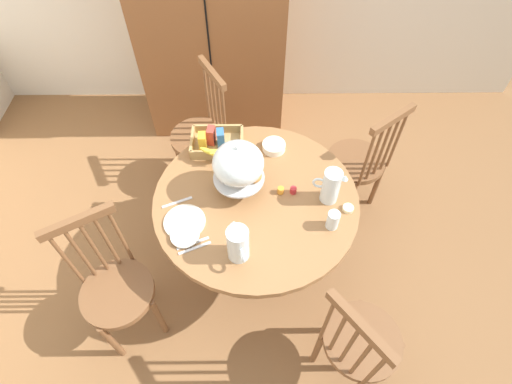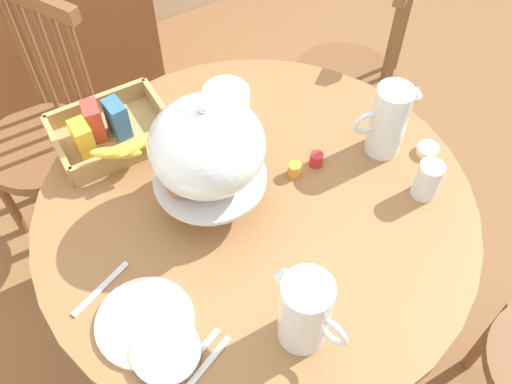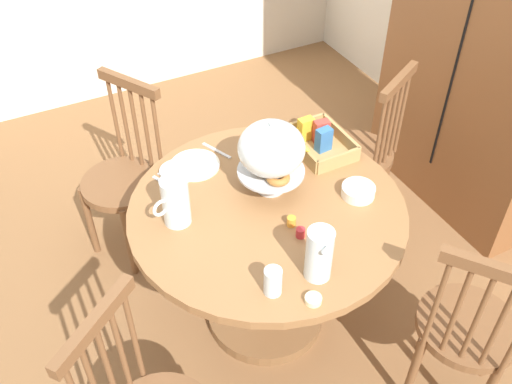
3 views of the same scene
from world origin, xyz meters
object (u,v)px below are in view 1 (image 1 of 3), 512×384
(orange_juice_pitcher, at_px, (238,245))
(drinking_glass, at_px, (333,220))
(windsor_chair_near_window, at_px, (358,163))
(butter_dish, at_px, (348,208))
(windsor_chair_by_cabinet, at_px, (201,136))
(milk_pitcher, at_px, (330,187))
(china_plate_small, at_px, (185,235))
(windsor_chair_far_side, at_px, (359,343))
(china_plate_large, at_px, (185,222))
(wooden_armoire, at_px, (210,13))
(pastry_stand_with_dome, at_px, (238,165))
(cereal_basket, at_px, (215,143))
(cereal_bowl, at_px, (274,146))
(dining_table, at_px, (256,220))
(windsor_chair_facing_door, at_px, (116,289))

(orange_juice_pitcher, xyz_separation_m, drinking_glass, (0.48, 0.16, -0.04))
(windsor_chair_near_window, distance_m, orange_juice_pitcher, 1.23)
(windsor_chair_near_window, xyz_separation_m, butter_dish, (-0.21, -0.59, 0.30))
(windsor_chair_by_cabinet, xyz_separation_m, milk_pitcher, (0.79, -0.79, 0.39))
(china_plate_small, relative_size, butter_dish, 2.50)
(windsor_chair_far_side, height_order, china_plate_large, windsor_chair_far_side)
(wooden_armoire, height_order, windsor_chair_by_cabinet, wooden_armoire)
(pastry_stand_with_dome, relative_size, cereal_basket, 1.09)
(milk_pitcher, distance_m, cereal_basket, 0.75)
(milk_pitcher, relative_size, china_plate_small, 1.43)
(cereal_basket, relative_size, china_plate_small, 2.11)
(cereal_bowl, height_order, drinking_glass, drinking_glass)
(pastry_stand_with_dome, xyz_separation_m, china_plate_large, (-0.29, -0.23, -0.19))
(orange_juice_pitcher, bearing_deg, windsor_chair_near_window, 47.06)
(windsor_chair_by_cabinet, bearing_deg, orange_juice_pitcher, -74.91)
(windsor_chair_near_window, bearing_deg, milk_pitcher, -121.35)
(dining_table, height_order, cereal_bowl, cereal_bowl)
(cereal_basket, height_order, drinking_glass, cereal_basket)
(drinking_glass, bearing_deg, china_plate_small, -175.45)
(pastry_stand_with_dome, distance_m, cereal_bowl, 0.40)
(china_plate_large, xyz_separation_m, china_plate_small, (0.01, -0.09, 0.01))
(windsor_chair_facing_door, distance_m, orange_juice_pitcher, 0.78)
(pastry_stand_with_dome, xyz_separation_m, butter_dish, (0.59, -0.15, -0.19))
(cereal_basket, height_order, butter_dish, cereal_basket)
(orange_juice_pitcher, relative_size, milk_pitcher, 0.97)
(orange_juice_pitcher, relative_size, butter_dish, 3.48)
(windsor_chair_near_window, relative_size, windsor_chair_by_cabinet, 1.00)
(wooden_armoire, bearing_deg, china_plate_large, -91.85)
(butter_dish, bearing_deg, windsor_chair_near_window, 70.02)
(windsor_chair_by_cabinet, distance_m, pastry_stand_with_dome, 0.91)
(pastry_stand_with_dome, relative_size, cereal_bowl, 2.46)
(cereal_bowl, bearing_deg, drinking_glass, -63.13)
(wooden_armoire, height_order, cereal_bowl, wooden_armoire)
(windsor_chair_by_cabinet, distance_m, windsor_chair_facing_door, 1.24)
(pastry_stand_with_dome, height_order, orange_juice_pitcher, pastry_stand_with_dome)
(windsor_chair_far_side, xyz_separation_m, milk_pitcher, (-0.11, 0.70, 0.39))
(windsor_chair_far_side, distance_m, orange_juice_pitcher, 0.79)
(dining_table, xyz_separation_m, windsor_chair_far_side, (0.51, -0.70, -0.06))
(wooden_armoire, bearing_deg, windsor_chair_far_side, -69.46)
(windsor_chair_by_cabinet, distance_m, china_plate_large, 0.98)
(windsor_chair_facing_door, bearing_deg, china_plate_small, 20.95)
(china_plate_small, bearing_deg, windsor_chair_near_window, 35.02)
(windsor_chair_far_side, height_order, cereal_basket, windsor_chair_far_side)
(windsor_chair_facing_door, distance_m, china_plate_large, 0.55)
(cereal_bowl, bearing_deg, butter_dish, -49.73)
(windsor_chair_near_window, distance_m, windsor_chair_far_side, 1.22)
(cereal_basket, bearing_deg, dining_table, -57.54)
(wooden_armoire, relative_size, cereal_basket, 6.20)
(windsor_chair_near_window, relative_size, drinking_glass, 8.86)
(cereal_basket, xyz_separation_m, butter_dish, (0.74, -0.47, -0.03))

